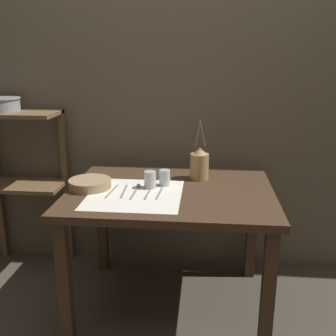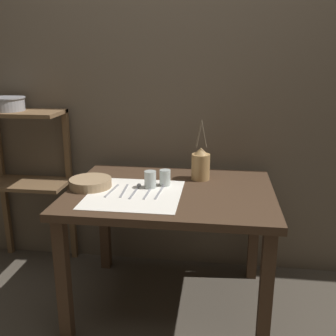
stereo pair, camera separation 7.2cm
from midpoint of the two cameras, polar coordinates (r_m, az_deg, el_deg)
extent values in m
plane|color=#473F35|center=(2.44, 1.24, -19.01)|extent=(12.00, 12.00, 0.00)
cube|color=brown|center=(2.52, 2.78, 11.51)|extent=(7.00, 0.06, 2.40)
cube|color=#422D1E|center=(2.12, 1.36, -3.66)|extent=(1.10, 0.83, 0.04)
cube|color=#422D1E|center=(2.07, -13.96, -15.56)|extent=(0.06, 0.06, 0.67)
cube|color=#422D1E|center=(1.97, 15.04, -17.52)|extent=(0.06, 0.06, 0.67)
cube|color=#422D1E|center=(2.67, -8.41, -7.70)|extent=(0.06, 0.06, 0.67)
cube|color=#422D1E|center=(2.59, 13.15, -8.75)|extent=(0.06, 0.06, 0.67)
cube|color=brown|center=(2.64, -20.05, 7.53)|extent=(0.53, 0.28, 0.02)
cube|color=brown|center=(2.74, -19.11, -2.15)|extent=(0.53, 0.28, 0.02)
cube|color=brown|center=(2.97, -22.21, -2.12)|extent=(0.04, 0.04, 1.06)
cube|color=brown|center=(2.77, -13.31, -2.66)|extent=(0.04, 0.04, 1.06)
cube|color=white|center=(2.04, -3.90, -3.81)|extent=(0.48, 0.49, 0.00)
cylinder|color=#A87F4C|center=(2.27, 5.66, 0.17)|extent=(0.11, 0.11, 0.15)
cone|color=#A87F4C|center=(2.25, 5.72, 2.47)|extent=(0.08, 0.08, 0.04)
cylinder|color=brown|center=(2.23, 6.18, 4.97)|extent=(0.04, 0.04, 0.15)
cylinder|color=brown|center=(2.21, 5.43, 4.58)|extent=(0.03, 0.03, 0.13)
cylinder|color=brown|center=(2.24, 5.35, 4.94)|extent=(0.03, 0.04, 0.15)
cylinder|color=#9E7F5B|center=(2.17, -10.24, -2.16)|extent=(0.23, 0.23, 0.05)
cylinder|color=#B7C1BC|center=(2.12, -1.63, -1.68)|extent=(0.06, 0.06, 0.09)
cylinder|color=#B7C1BC|center=(2.15, 0.52, -1.42)|extent=(0.06, 0.06, 0.09)
cube|color=#939399|center=(2.10, -7.18, -3.27)|extent=(0.03, 0.20, 0.00)
cube|color=#939399|center=(2.09, -5.42, -3.30)|extent=(0.02, 0.20, 0.00)
cube|color=#939399|center=(2.06, -3.92, -3.53)|extent=(0.02, 0.20, 0.00)
sphere|color=#939399|center=(2.15, -3.29, -2.57)|extent=(0.02, 0.02, 0.02)
cube|color=#939399|center=(2.05, -1.91, -3.57)|extent=(0.02, 0.20, 0.00)
cube|color=#939399|center=(2.05, -0.26, -3.57)|extent=(0.02, 0.20, 0.00)
sphere|color=#939399|center=(2.14, 0.27, -2.60)|extent=(0.02, 0.02, 0.02)
cylinder|color=#939399|center=(2.66, -21.60, 8.65)|extent=(0.21, 0.21, 0.09)
cylinder|color=#939399|center=(2.66, -21.69, 9.47)|extent=(0.22, 0.22, 0.01)
camera|label=1|loc=(0.04, -89.01, 0.29)|focal=42.00mm
camera|label=2|loc=(0.04, 90.99, -0.29)|focal=42.00mm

